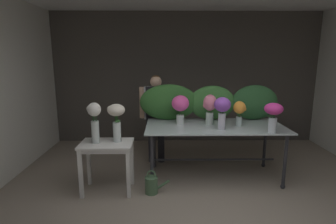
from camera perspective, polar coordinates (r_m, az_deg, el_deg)
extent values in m
plane|color=gray|center=(4.68, 5.19, -12.39)|extent=(7.84, 7.84, 0.00)
cube|color=#4C4742|center=(6.06, 3.73, 7.04)|extent=(5.86, 0.12, 2.83)
cube|color=silver|center=(4.93, -30.78, 4.33)|extent=(0.12, 3.68, 2.83)
cube|color=#B3C1C4|center=(4.26, 9.77, -2.89)|extent=(2.11, 1.00, 0.02)
cylinder|color=#2D2D33|center=(3.95, -3.39, -10.47)|extent=(0.05, 0.05, 0.83)
sphere|color=#2D2D33|center=(4.11, -3.32, -15.47)|extent=(0.07, 0.07, 0.07)
cylinder|color=#2D2D33|center=(4.31, 23.34, -9.52)|extent=(0.05, 0.05, 0.83)
sphere|color=#2D2D33|center=(4.46, 22.92, -14.18)|extent=(0.07, 0.07, 0.07)
cylinder|color=#2D2D33|center=(4.70, -2.94, -6.77)|extent=(0.05, 0.05, 0.83)
sphere|color=#2D2D33|center=(4.84, -2.89, -11.13)|extent=(0.07, 0.07, 0.07)
cylinder|color=#2D2D33|center=(5.00, 19.65, -6.30)|extent=(0.05, 0.05, 0.83)
sphere|color=#2D2D33|center=(5.13, 19.35, -10.42)|extent=(0.07, 0.07, 0.07)
cylinder|color=#2D2D33|center=(4.43, 9.51, -9.82)|extent=(1.91, 0.03, 0.03)
cube|color=white|center=(3.90, -12.79, -6.49)|extent=(0.72, 0.49, 0.03)
cube|color=white|center=(3.91, -12.76, -7.12)|extent=(0.66, 0.43, 0.06)
cube|color=white|center=(3.93, -17.86, -12.31)|extent=(0.05, 0.05, 0.69)
cube|color=white|center=(3.79, -8.31, -12.74)|extent=(0.05, 0.05, 0.69)
cube|color=white|center=(4.28, -16.27, -10.15)|extent=(0.05, 0.05, 0.69)
cube|color=white|center=(4.16, -7.58, -10.43)|extent=(0.05, 0.05, 0.69)
cylinder|color=#232328|center=(4.95, -3.45, -5.90)|extent=(0.12, 0.12, 0.82)
cylinder|color=#232328|center=(4.94, -1.45, -5.90)|extent=(0.12, 0.12, 0.82)
cube|color=silver|center=(4.78, -2.52, 1.98)|extent=(0.40, 0.22, 0.55)
cube|color=black|center=(4.68, -2.56, 1.26)|extent=(0.34, 0.02, 0.67)
cylinder|color=#D8AD8E|center=(4.80, -5.48, 1.99)|extent=(0.09, 0.09, 0.55)
cylinder|color=#D8AD8E|center=(4.78, 0.44, 2.02)|extent=(0.09, 0.09, 0.55)
sphere|color=#D8AD8E|center=(4.73, -2.56, 6.37)|extent=(0.20, 0.20, 0.20)
ellipsoid|color=brown|center=(4.75, -2.56, 7.17)|extent=(0.15, 0.15, 0.09)
ellipsoid|color=#2D6028|center=(4.50, 0.16, 2.06)|extent=(0.96, 0.25, 0.60)
ellipsoid|color=#387033|center=(4.57, 9.24, 1.92)|extent=(0.76, 0.23, 0.57)
ellipsoid|color=#28562D|center=(4.74, 17.68, 1.92)|extent=(0.77, 0.28, 0.58)
cylinder|color=silver|center=(4.27, 2.56, -1.56)|extent=(0.12, 0.12, 0.14)
cylinder|color=#9EBCB2|center=(4.28, 2.56, -2.09)|extent=(0.11, 0.11, 0.06)
cylinder|color=#2D6028|center=(4.26, 2.92, -0.74)|extent=(0.01, 0.01, 0.25)
cylinder|color=#2D6028|center=(4.28, 2.43, -0.70)|extent=(0.01, 0.01, 0.25)
cylinder|color=#2D6028|center=(4.23, 2.41, -0.85)|extent=(0.01, 0.01, 0.25)
ellipsoid|color=#E54C9E|center=(4.22, 2.60, 1.85)|extent=(0.27, 0.27, 0.25)
sphere|color=#E54C9E|center=(4.22, 1.59, 1.34)|extent=(0.08, 0.08, 0.08)
sphere|color=#E54C9E|center=(4.22, 3.66, 1.94)|extent=(0.07, 0.07, 0.07)
cylinder|color=silver|center=(4.28, 14.63, -1.91)|extent=(0.09, 0.09, 0.14)
cylinder|color=#9EBCB2|center=(4.29, 14.60, -2.43)|extent=(0.08, 0.08, 0.06)
cylinder|color=#2D6028|center=(4.28, 14.80, -1.27)|extent=(0.01, 0.01, 0.22)
cylinder|color=#2D6028|center=(4.28, 14.64, -1.24)|extent=(0.01, 0.01, 0.22)
cylinder|color=#2D6028|center=(4.26, 14.38, -1.28)|extent=(0.01, 0.01, 0.22)
cylinder|color=#2D6028|center=(4.25, 14.77, -1.33)|extent=(0.01, 0.01, 0.22)
ellipsoid|color=orange|center=(4.24, 14.78, 0.93)|extent=(0.18, 0.18, 0.19)
sphere|color=orange|center=(4.27, 15.64, 0.60)|extent=(0.07, 0.07, 0.07)
cylinder|color=silver|center=(4.02, 11.20, -1.93)|extent=(0.11, 0.11, 0.24)
cylinder|color=#9EBCB2|center=(4.04, 11.17, -2.84)|extent=(0.10, 0.10, 0.10)
cylinder|color=#2D6028|center=(4.02, 11.48, -1.40)|extent=(0.01, 0.01, 0.29)
cylinder|color=#2D6028|center=(4.04, 11.25, -1.32)|extent=(0.01, 0.01, 0.29)
cylinder|color=#2D6028|center=(4.01, 10.93, -1.39)|extent=(0.01, 0.01, 0.29)
cylinder|color=#2D6028|center=(3.99, 11.31, -1.48)|extent=(0.01, 0.01, 0.29)
ellipsoid|color=purple|center=(3.97, 11.34, 1.55)|extent=(0.24, 0.24, 0.21)
sphere|color=purple|center=(3.97, 10.36, 1.82)|extent=(0.09, 0.09, 0.09)
sphere|color=purple|center=(3.97, 12.41, 1.12)|extent=(0.06, 0.06, 0.06)
cylinder|color=silver|center=(4.05, 21.05, -2.59)|extent=(0.11, 0.11, 0.21)
cylinder|color=#9EBCB2|center=(4.06, 20.99, -3.41)|extent=(0.10, 0.10, 0.09)
cylinder|color=#2D6028|center=(4.05, 21.33, -1.97)|extent=(0.01, 0.01, 0.28)
cylinder|color=#2D6028|center=(4.06, 21.02, -1.90)|extent=(0.01, 0.01, 0.28)
cylinder|color=#2D6028|center=(4.02, 20.82, -2.01)|extent=(0.01, 0.01, 0.28)
cylinder|color=#2D6028|center=(4.02, 21.25, -2.07)|extent=(0.01, 0.01, 0.28)
ellipsoid|color=#D1338E|center=(4.00, 21.30, 0.63)|extent=(0.25, 0.25, 0.16)
ellipsoid|color=#28562D|center=(4.00, 20.85, -0.86)|extent=(0.11, 0.06, 0.03)
cylinder|color=silver|center=(4.27, 8.69, -1.35)|extent=(0.12, 0.12, 0.19)
cylinder|color=#9EBCB2|center=(4.29, 8.67, -2.05)|extent=(0.11, 0.11, 0.08)
cylinder|color=#387033|center=(4.26, 9.08, -0.79)|extent=(0.01, 0.01, 0.26)
cylinder|color=#387033|center=(4.28, 8.66, -0.72)|extent=(0.01, 0.01, 0.26)
cylinder|color=#387033|center=(4.26, 8.36, -0.75)|extent=(0.01, 0.01, 0.26)
cylinder|color=#387033|center=(4.24, 8.72, -0.83)|extent=(0.01, 0.01, 0.26)
ellipsoid|color=pink|center=(4.22, 8.80, 1.95)|extent=(0.21, 0.21, 0.25)
sphere|color=pink|center=(4.22, 7.87, 1.35)|extent=(0.08, 0.08, 0.08)
sphere|color=pink|center=(4.27, 9.87, 1.42)|extent=(0.09, 0.09, 0.09)
ellipsoid|color=#2D6028|center=(4.27, 8.57, 0.25)|extent=(0.09, 0.11, 0.03)
cylinder|color=silver|center=(3.88, -14.99, -4.06)|extent=(0.11, 0.11, 0.31)
cylinder|color=#9EBCB2|center=(3.91, -14.93, -5.28)|extent=(0.10, 0.10, 0.13)
cylinder|color=#28562D|center=(3.86, -14.75, -3.26)|extent=(0.01, 0.01, 0.40)
cylinder|color=#28562D|center=(3.89, -15.20, -3.16)|extent=(0.01, 0.01, 0.40)
cylinder|color=#28562D|center=(3.85, -15.31, -3.32)|extent=(0.01, 0.01, 0.40)
ellipsoid|color=white|center=(3.81, -15.24, 0.52)|extent=(0.18, 0.18, 0.19)
sphere|color=white|center=(3.83, -16.17, 0.66)|extent=(0.08, 0.08, 0.08)
cylinder|color=silver|center=(3.87, -10.65, -4.14)|extent=(0.11, 0.11, 0.28)
cylinder|color=#9EBCB2|center=(3.89, -10.61, -5.24)|extent=(0.10, 0.10, 0.12)
cylinder|color=#2D6028|center=(3.85, -10.50, -3.19)|extent=(0.01, 0.01, 0.39)
cylinder|color=#2D6028|center=(3.88, -10.67, -3.07)|extent=(0.01, 0.01, 0.39)
cylinder|color=#2D6028|center=(3.86, -10.94, -3.17)|extent=(0.01, 0.01, 0.39)
cylinder|color=#2D6028|center=(3.84, -10.75, -3.23)|extent=(0.01, 0.01, 0.39)
ellipsoid|color=silver|center=(3.80, -10.83, 0.41)|extent=(0.24, 0.24, 0.17)
sphere|color=silver|center=(3.79, -11.98, 0.61)|extent=(0.09, 0.09, 0.09)
ellipsoid|color=#387033|center=(3.82, -10.51, -1.89)|extent=(0.09, 0.11, 0.03)
cylinder|color=#4C704C|center=(3.97, -3.51, -15.07)|extent=(0.18, 0.18, 0.24)
cylinder|color=#4C704C|center=(3.96, -0.97, -14.92)|extent=(0.18, 0.04, 0.14)
torus|color=#4C704C|center=(3.90, -3.54, -12.97)|extent=(0.13, 0.02, 0.13)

